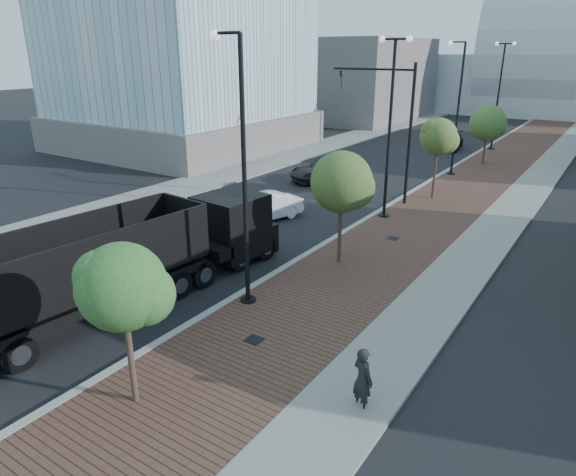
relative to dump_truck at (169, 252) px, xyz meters
The scene contains 23 objects.
sidewalk 31.16m from the dump_truck, 78.40° to the left, with size 7.00×140.00×0.12m, color #4C2D23.
concrete_strip 31.81m from the dump_truck, 73.63° to the left, with size 2.40×140.00×0.13m, color slate.
curb 30.65m from the dump_truck, 84.83° to the left, with size 0.30×140.00×0.14m, color gray.
west_sidewalk 32.19m from the dump_truck, 108.57° to the left, with size 4.00×140.00×0.12m, color slate.
dump_truck is the anchor object (origin of this frame).
white_sedan 8.84m from the dump_truck, 102.16° to the left, with size 1.50×4.29×1.41m, color white.
dark_car_mid 18.47m from the dump_truck, 100.84° to the left, with size 2.49×5.41×1.50m, color black.
dark_car_far 35.16m from the dump_truck, 90.11° to the left, with size 2.01×4.95×1.44m, color black.
pedestrian 9.63m from the dump_truck, 14.68° to the right, with size 0.64×0.42×1.77m, color black.
streetlight_1 4.39m from the dump_truck, ahead, with size 1.44×0.56×9.21m.
streetlight_2 13.37m from the dump_truck, 74.96° to the left, with size 1.72×0.56×9.28m.
streetlight_3 24.88m from the dump_truck, 82.46° to the left, with size 1.44×0.56×9.21m.
streetlight_4 36.80m from the dump_truck, 84.75° to the left, with size 1.72×0.56×9.28m.
traffic_mast 16.08m from the dump_truck, 80.99° to the left, with size 5.09×0.20×8.00m.
tree_0 7.29m from the dump_truck, 51.25° to the right, with size 2.24×2.16×4.43m.
tree_1 7.39m from the dump_truck, 51.40° to the left, with size 2.55×2.52×4.88m.
tree_2 18.22m from the dump_truck, 75.89° to the left, with size 2.25×2.18×4.95m.
tree_3 29.90m from the dump_truck, 81.52° to the left, with size 2.77×2.77×4.69m.
tower_podium 30.94m from the dump_truck, 133.37° to the left, with size 19.00×19.00×3.00m, color #655F5B.
convention_center 75.63m from the dump_truck, 89.43° to the left, with size 50.00×30.00×50.00m.
commercial_block_nw 53.47m from the dump_truck, 108.86° to the left, with size 14.00×20.00×10.00m, color #655F5B.
utility_cover_1 5.52m from the dump_truck, 16.31° to the right, with size 0.50×0.50×0.02m, color black.
utility_cover_2 10.88m from the dump_truck, 61.49° to the left, with size 0.50×0.50×0.02m, color black.
Camera 1 is at (10.94, -2.88, 8.64)m, focal length 31.74 mm.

